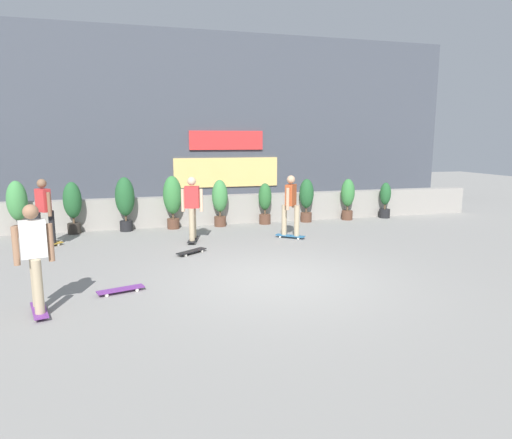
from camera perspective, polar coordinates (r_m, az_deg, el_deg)
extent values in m
plane|color=gray|center=(8.71, 2.66, -7.51)|extent=(48.00, 48.00, 0.00)
cube|color=gray|center=(14.29, -4.83, 1.27)|extent=(18.00, 0.40, 0.90)
cube|color=#424751|center=(18.08, -7.38, 11.96)|extent=(20.00, 2.00, 6.50)
cube|color=#F23333|center=(17.21, -3.76, 9.95)|extent=(2.80, 0.08, 0.70)
cube|color=#F2CC72|center=(17.26, -3.72, 5.97)|extent=(4.00, 0.06, 1.10)
cylinder|color=brown|center=(13.99, -27.67, -1.30)|extent=(0.36, 0.36, 0.30)
cylinder|color=brown|center=(13.95, -27.75, -0.40)|extent=(0.06, 0.06, 0.15)
ellipsoid|color=#428C47|center=(13.87, -27.96, 2.12)|extent=(0.53, 0.53, 1.09)
cylinder|color=#2D2823|center=(13.76, -21.96, -1.05)|extent=(0.36, 0.36, 0.30)
cylinder|color=brown|center=(13.72, -22.03, -0.13)|extent=(0.06, 0.06, 0.15)
ellipsoid|color=#235B2D|center=(13.63, -22.19, 2.29)|extent=(0.50, 0.50, 1.02)
cylinder|color=black|center=(13.66, -16.06, -0.78)|extent=(0.36, 0.36, 0.30)
cylinder|color=brown|center=(13.62, -16.11, 0.15)|extent=(0.06, 0.06, 0.15)
ellipsoid|color=#235B2D|center=(13.53, -16.24, 2.80)|extent=(0.55, 0.55, 1.12)
cylinder|color=brown|center=(13.71, -10.40, -0.51)|extent=(0.36, 0.36, 0.30)
cylinder|color=brown|center=(13.67, -10.43, 0.41)|extent=(0.06, 0.06, 0.15)
ellipsoid|color=#387F3D|center=(13.58, -10.51, 3.07)|extent=(0.55, 0.55, 1.13)
cylinder|color=brown|center=(13.90, -4.55, -0.23)|extent=(0.36, 0.36, 0.30)
cylinder|color=brown|center=(13.87, -4.56, 0.68)|extent=(0.06, 0.06, 0.15)
ellipsoid|color=#428C47|center=(13.78, -4.59, 3.00)|extent=(0.48, 0.48, 0.98)
cylinder|color=brown|center=(14.24, 1.13, 0.04)|extent=(0.36, 0.36, 0.30)
cylinder|color=brown|center=(14.20, 1.14, 0.94)|extent=(0.06, 0.06, 0.15)
ellipsoid|color=#2D6B33|center=(14.13, 1.14, 2.91)|extent=(0.41, 0.41, 0.84)
cylinder|color=brown|center=(14.69, 6.34, 0.30)|extent=(0.36, 0.36, 0.30)
cylinder|color=brown|center=(14.66, 6.36, 1.16)|extent=(0.06, 0.06, 0.15)
ellipsoid|color=#235B2D|center=(14.58, 6.40, 3.28)|extent=(0.46, 0.46, 0.94)
cylinder|color=brown|center=(15.29, 11.43, 0.54)|extent=(0.36, 0.36, 0.30)
cylinder|color=brown|center=(15.26, 11.46, 1.37)|extent=(0.06, 0.06, 0.15)
ellipsoid|color=#387F3D|center=(15.19, 11.53, 3.34)|extent=(0.44, 0.44, 0.91)
cylinder|color=black|center=(15.97, 15.92, 0.75)|extent=(0.36, 0.36, 0.30)
cylinder|color=brown|center=(15.94, 15.96, 1.55)|extent=(0.06, 0.06, 0.15)
ellipsoid|color=#235B2D|center=(15.88, 16.03, 3.16)|extent=(0.37, 0.37, 0.75)
cube|color=#72338C|center=(7.76, -25.70, -10.25)|extent=(0.40, 0.82, 0.02)
cylinder|color=silver|center=(8.02, -26.42, -9.96)|extent=(0.04, 0.06, 0.06)
cylinder|color=silver|center=(8.03, -25.27, -9.85)|extent=(0.04, 0.06, 0.06)
cylinder|color=silver|center=(7.53, -26.12, -11.22)|extent=(0.04, 0.06, 0.06)
cylinder|color=silver|center=(7.54, -24.89, -11.10)|extent=(0.04, 0.06, 0.06)
cylinder|color=tan|center=(7.81, -26.05, -6.92)|extent=(0.14, 0.14, 0.82)
cylinder|color=tan|center=(7.46, -25.83, -7.66)|extent=(0.14, 0.14, 0.82)
cube|color=white|center=(7.47, -26.35, -2.22)|extent=(0.40, 0.29, 0.56)
sphere|color=#9E7051|center=(7.40, -26.59, 0.89)|extent=(0.22, 0.22, 0.22)
cylinder|color=#9E7051|center=(7.48, -28.09, -2.98)|extent=(0.09, 0.09, 0.58)
cylinder|color=#9E7051|center=(7.50, -24.51, -2.65)|extent=(0.09, 0.09, 0.58)
cube|color=black|center=(11.86, -7.96, -2.51)|extent=(0.40, 0.82, 0.02)
cylinder|color=silver|center=(12.13, -8.18, -2.42)|extent=(0.04, 0.06, 0.06)
cylinder|color=silver|center=(12.11, -7.43, -2.42)|extent=(0.04, 0.06, 0.06)
cylinder|color=silver|center=(11.63, -8.50, -2.97)|extent=(0.04, 0.06, 0.06)
cylinder|color=silver|center=(11.61, -7.72, -2.97)|extent=(0.04, 0.06, 0.06)
cylinder|color=tan|center=(11.95, -7.90, -0.36)|extent=(0.14, 0.14, 0.82)
cylinder|color=tan|center=(11.60, -8.12, -0.68)|extent=(0.14, 0.14, 0.82)
cube|color=red|center=(11.67, -8.09, 2.82)|extent=(0.40, 0.29, 0.56)
sphere|color=beige|center=(11.63, -8.14, 4.82)|extent=(0.22, 0.22, 0.22)
cylinder|color=beige|center=(11.72, -9.22, 2.42)|extent=(0.09, 0.09, 0.58)
cylinder|color=beige|center=(11.65, -6.93, 2.44)|extent=(0.09, 0.09, 0.58)
cube|color=#266699|center=(12.24, 4.34, -2.05)|extent=(0.74, 0.67, 0.02)
cylinder|color=silver|center=(12.24, 5.61, -2.25)|extent=(0.06, 0.06, 0.06)
cylinder|color=silver|center=(12.09, 5.37, -2.40)|extent=(0.06, 0.06, 0.06)
cylinder|color=silver|center=(12.41, 3.34, -2.05)|extent=(0.06, 0.06, 0.06)
cylinder|color=silver|center=(12.26, 3.07, -2.19)|extent=(0.06, 0.06, 0.06)
cylinder|color=tan|center=(12.10, 5.17, -0.18)|extent=(0.14, 0.14, 0.82)
cylinder|color=tan|center=(12.22, 3.58, -0.05)|extent=(0.14, 0.14, 0.82)
cube|color=#B24C26|center=(12.05, 4.41, 3.12)|extent=(0.38, 0.40, 0.56)
sphere|color=tan|center=(12.01, 4.44, 5.06)|extent=(0.22, 0.22, 0.22)
cylinder|color=tan|center=(12.28, 4.78, 2.86)|extent=(0.09, 0.09, 0.58)
cylinder|color=tan|center=(11.85, 4.02, 2.61)|extent=(0.09, 0.09, 0.58)
cube|color=#BF8C26|center=(12.29, -24.92, -2.92)|extent=(0.72, 0.69, 0.02)
cylinder|color=silver|center=(12.10, -25.72, -3.36)|extent=(0.06, 0.06, 0.06)
cylinder|color=silver|center=(12.23, -26.12, -3.26)|extent=(0.06, 0.06, 0.06)
cylinder|color=silver|center=(12.37, -23.69, -2.93)|extent=(0.06, 0.06, 0.06)
cylinder|color=silver|center=(12.50, -24.11, -2.83)|extent=(0.06, 0.06, 0.06)
cylinder|color=black|center=(12.12, -25.77, -1.13)|extent=(0.14, 0.14, 0.82)
cylinder|color=black|center=(12.31, -24.36, -0.87)|extent=(0.14, 0.14, 0.82)
cube|color=red|center=(12.11, -25.30, 2.21)|extent=(0.39, 0.40, 0.56)
sphere|color=brown|center=(12.07, -25.45, 4.14)|extent=(0.22, 0.22, 0.22)
cylinder|color=brown|center=(11.92, -24.66, 1.76)|extent=(0.09, 0.09, 0.58)
cylinder|color=brown|center=(12.32, -25.87, 1.90)|extent=(0.09, 0.09, 0.58)
cube|color=#72338C|center=(8.27, -16.72, -8.43)|extent=(0.82, 0.42, 0.02)
cylinder|color=silver|center=(8.42, -15.13, -8.29)|extent=(0.06, 0.04, 0.06)
cylinder|color=silver|center=(8.27, -14.80, -8.61)|extent=(0.06, 0.04, 0.06)
cylinder|color=silver|center=(8.30, -18.60, -8.75)|extent=(0.06, 0.04, 0.06)
cylinder|color=silver|center=(8.15, -18.33, -9.08)|extent=(0.06, 0.04, 0.06)
cube|color=black|center=(10.64, -8.14, -3.97)|extent=(0.76, 0.63, 0.02)
cylinder|color=silver|center=(10.88, -7.43, -3.85)|extent=(0.06, 0.06, 0.06)
cylinder|color=silver|center=(10.77, -6.84, -3.98)|extent=(0.06, 0.06, 0.06)
cylinder|color=silver|center=(10.54, -9.46, -4.36)|extent=(0.06, 0.06, 0.06)
cylinder|color=silver|center=(10.42, -8.86, -4.51)|extent=(0.06, 0.06, 0.06)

